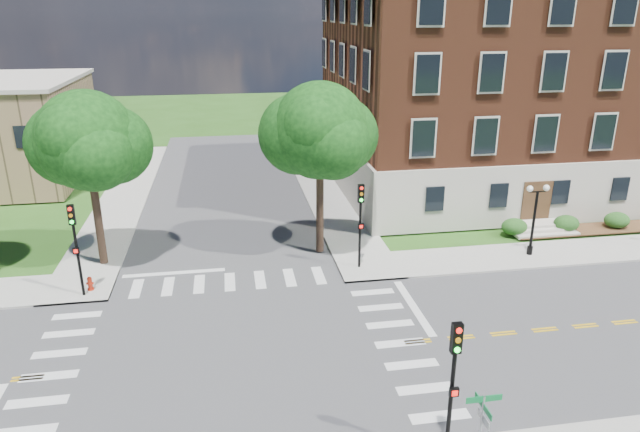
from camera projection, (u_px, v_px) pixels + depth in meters
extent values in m
plane|color=#285016|center=(233.00, 359.00, 23.63)|extent=(160.00, 160.00, 0.00)
cube|color=#3D3D3F|center=(233.00, 359.00, 23.63)|extent=(90.00, 12.00, 0.01)
cube|color=#3D3D3F|center=(233.00, 359.00, 23.63)|extent=(12.00, 90.00, 0.01)
cube|color=#9E9B93|center=(615.00, 249.00, 34.34)|extent=(34.00, 3.50, 0.12)
cube|color=#9E9B93|center=(323.00, 188.00, 46.13)|extent=(3.50, 34.00, 0.12)
cube|color=#9E9B93|center=(124.00, 198.00, 43.74)|extent=(3.50, 34.00, 0.12)
cube|color=silver|center=(414.00, 307.00, 27.77)|extent=(0.40, 5.50, 0.00)
cube|color=beige|center=(519.00, 157.00, 46.97)|extent=(30.00, 20.00, 4.20)
cube|color=brown|center=(531.00, 56.00, 44.24)|extent=(29.55, 19.70, 11.80)
cube|color=#472D19|center=(536.00, 202.00, 37.18)|extent=(2.00, 0.10, 2.80)
cylinder|color=#312118|center=(99.00, 226.00, 31.62)|extent=(0.44, 0.44, 4.40)
sphere|color=black|center=(87.00, 140.00, 29.96)|extent=(5.31, 5.31, 5.31)
cylinder|color=#312118|center=(320.00, 215.00, 33.19)|extent=(0.44, 0.44, 4.52)
sphere|color=black|center=(320.00, 131.00, 31.49)|extent=(5.43, 5.43, 5.43)
cylinder|color=black|center=(450.00, 404.00, 17.83)|extent=(0.14, 0.14, 3.80)
cube|color=black|center=(457.00, 338.00, 17.01)|extent=(0.32, 0.22, 1.00)
cylinder|color=red|center=(459.00, 331.00, 16.78)|extent=(0.18, 0.05, 0.18)
cylinder|color=orange|center=(458.00, 340.00, 16.89)|extent=(0.18, 0.05, 0.18)
cylinder|color=#19E533|center=(457.00, 350.00, 17.00)|extent=(0.18, 0.05, 0.18)
cube|color=black|center=(454.00, 392.00, 17.46)|extent=(0.30, 0.12, 0.30)
cylinder|color=black|center=(360.00, 235.00, 31.20)|extent=(0.14, 0.14, 3.80)
cube|color=black|center=(361.00, 193.00, 30.38)|extent=(0.33, 0.24, 1.00)
cylinder|color=red|center=(362.00, 188.00, 30.14)|extent=(0.18, 0.06, 0.18)
cylinder|color=orange|center=(361.00, 194.00, 30.26)|extent=(0.18, 0.06, 0.18)
cylinder|color=#19E533|center=(361.00, 200.00, 30.37)|extent=(0.18, 0.06, 0.18)
cube|color=black|center=(361.00, 226.00, 30.82)|extent=(0.31, 0.14, 0.30)
cylinder|color=black|center=(79.00, 260.00, 28.06)|extent=(0.14, 0.14, 3.80)
cube|color=black|center=(71.00, 215.00, 27.24)|extent=(0.33, 0.24, 1.00)
cylinder|color=red|center=(70.00, 209.00, 27.00)|extent=(0.18, 0.06, 0.18)
cylinder|color=orange|center=(71.00, 216.00, 27.12)|extent=(0.18, 0.06, 0.18)
cylinder|color=#19E533|center=(72.00, 222.00, 27.23)|extent=(0.18, 0.06, 0.18)
cube|color=black|center=(76.00, 251.00, 27.68)|extent=(0.31, 0.14, 0.30)
cylinder|color=black|center=(530.00, 250.00, 33.40)|extent=(0.32, 0.32, 0.50)
cylinder|color=black|center=(533.00, 224.00, 32.84)|extent=(0.16, 0.16, 3.80)
cube|color=black|center=(538.00, 192.00, 32.17)|extent=(1.00, 0.06, 0.06)
sphere|color=white|center=(530.00, 189.00, 32.02)|extent=(0.36, 0.36, 0.36)
sphere|color=white|center=(546.00, 188.00, 32.18)|extent=(0.36, 0.36, 0.36)
cube|color=#0E7036|center=(484.00, 399.00, 16.37)|extent=(1.10, 0.03, 0.20)
cube|color=#0E7036|center=(483.00, 406.00, 16.46)|extent=(0.03, 1.10, 0.20)
cube|color=silver|center=(483.00, 419.00, 16.62)|extent=(0.03, 0.75, 0.25)
cylinder|color=#A5200C|center=(91.00, 289.00, 29.18)|extent=(0.32, 0.32, 0.10)
cylinder|color=#A5200C|center=(90.00, 285.00, 29.10)|extent=(0.22, 0.22, 0.60)
sphere|color=#A5200C|center=(89.00, 279.00, 28.99)|extent=(0.24, 0.24, 0.24)
cylinder|color=#A5200C|center=(90.00, 283.00, 29.07)|extent=(0.35, 0.12, 0.12)
cylinder|color=#A5200C|center=(90.00, 283.00, 29.07)|extent=(0.12, 0.35, 0.12)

